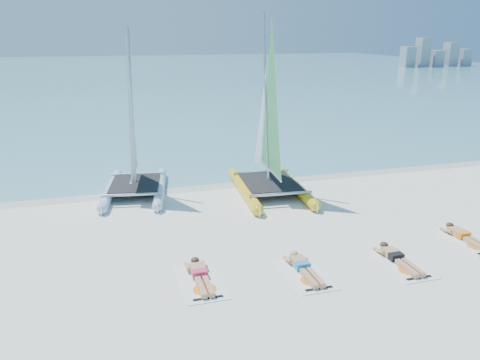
# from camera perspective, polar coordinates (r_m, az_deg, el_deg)

# --- Properties ---
(ground) EXTENTS (140.00, 140.00, 0.00)m
(ground) POSITION_cam_1_polar(r_m,az_deg,el_deg) (13.90, 3.56, -7.09)
(ground) COLOR white
(ground) RESTS_ON ground
(sea) EXTENTS (140.00, 115.00, 0.01)m
(sea) POSITION_cam_1_polar(r_m,az_deg,el_deg) (75.22, -13.11, 12.64)
(sea) COLOR #6EB5B8
(sea) RESTS_ON ground
(wet_sand_strip) EXTENTS (140.00, 1.40, 0.01)m
(wet_sand_strip) POSITION_cam_1_polar(r_m,az_deg,el_deg) (18.81, -2.04, -0.38)
(wet_sand_strip) COLOR beige
(wet_sand_strip) RESTS_ON ground
(distant_skyline) EXTENTS (14.00, 2.00, 5.00)m
(distant_skyline) POSITION_cam_1_polar(r_m,az_deg,el_deg) (94.02, 22.70, 13.84)
(distant_skyline) COLOR gray
(distant_skyline) RESTS_ON ground
(catamaran_blue) EXTENTS (2.88, 4.85, 6.23)m
(catamaran_blue) POSITION_cam_1_polar(r_m,az_deg,el_deg) (17.66, -12.96, 4.23)
(catamaran_blue) COLOR #C1E1FE
(catamaran_blue) RESTS_ON ground
(catamaran_yellow) EXTENTS (2.74, 5.40, 6.77)m
(catamaran_yellow) POSITION_cam_1_polar(r_m,az_deg,el_deg) (17.65, 3.33, 5.55)
(catamaran_yellow) COLOR yellow
(catamaran_yellow) RESTS_ON ground
(towel_a) EXTENTS (1.00, 1.85, 0.02)m
(towel_a) POSITION_cam_1_polar(r_m,az_deg,el_deg) (11.61, -4.70, -12.33)
(towel_a) COLOR white
(towel_a) RESTS_ON ground
(sunbather_a) EXTENTS (0.37, 1.73, 0.26)m
(sunbather_a) POSITION_cam_1_polar(r_m,az_deg,el_deg) (11.72, -4.91, -11.42)
(sunbather_a) COLOR tan
(sunbather_a) RESTS_ON towel_a
(towel_b) EXTENTS (1.00, 1.85, 0.02)m
(towel_b) POSITION_cam_1_polar(r_m,az_deg,el_deg) (12.05, 8.05, -11.27)
(towel_b) COLOR white
(towel_b) RESTS_ON ground
(sunbather_b) EXTENTS (0.37, 1.73, 0.26)m
(sunbather_b) POSITION_cam_1_polar(r_m,az_deg,el_deg) (12.15, 7.70, -10.41)
(sunbather_b) COLOR tan
(sunbather_b) RESTS_ON towel_b
(towel_c) EXTENTS (1.00, 1.85, 0.02)m
(towel_c) POSITION_cam_1_polar(r_m,az_deg,el_deg) (13.08, 19.02, -9.69)
(towel_c) COLOR white
(towel_c) RESTS_ON ground
(sunbather_c) EXTENTS (0.37, 1.73, 0.26)m
(sunbather_c) POSITION_cam_1_polar(r_m,az_deg,el_deg) (13.17, 18.59, -8.92)
(sunbather_c) COLOR tan
(sunbather_c) RESTS_ON towel_c
(towel_d) EXTENTS (1.00, 1.85, 0.02)m
(towel_d) POSITION_cam_1_polar(r_m,az_deg,el_deg) (15.15, 26.08, -6.77)
(towel_d) COLOR white
(towel_d) RESTS_ON ground
(sunbather_d) EXTENTS (0.37, 1.73, 0.26)m
(sunbather_d) POSITION_cam_1_polar(r_m,az_deg,el_deg) (15.23, 25.66, -6.12)
(sunbather_d) COLOR tan
(sunbather_d) RESTS_ON towel_d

